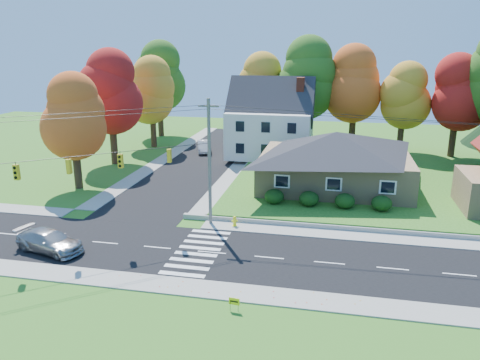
# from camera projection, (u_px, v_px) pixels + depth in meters

# --- Properties ---
(ground) EXTENTS (120.00, 120.00, 0.00)m
(ground) POSITION_uv_depth(u_px,v_px,m) (212.00, 253.00, 32.30)
(ground) COLOR #3D7923
(road_main) EXTENTS (90.00, 8.00, 0.02)m
(road_main) POSITION_uv_depth(u_px,v_px,m) (212.00, 252.00, 32.30)
(road_main) COLOR black
(road_main) RESTS_ON ground
(road_cross) EXTENTS (8.00, 44.00, 0.02)m
(road_cross) POSITION_uv_depth(u_px,v_px,m) (204.00, 160.00, 58.30)
(road_cross) COLOR black
(road_cross) RESTS_ON ground
(sidewalk_north) EXTENTS (90.00, 2.00, 0.08)m
(sidewalk_north) POSITION_uv_depth(u_px,v_px,m) (228.00, 226.00, 36.99)
(sidewalk_north) COLOR #9C9A90
(sidewalk_north) RESTS_ON ground
(sidewalk_south) EXTENTS (90.00, 2.00, 0.08)m
(sidewalk_south) POSITION_uv_depth(u_px,v_px,m) (190.00, 287.00, 27.59)
(sidewalk_south) COLOR #9C9A90
(sidewalk_south) RESTS_ON ground
(lawn) EXTENTS (30.00, 30.00, 0.50)m
(lawn) POSITION_uv_depth(u_px,v_px,m) (382.00, 178.00, 49.43)
(lawn) COLOR #3D7923
(lawn) RESTS_ON ground
(ranch_house) EXTENTS (14.60, 10.60, 5.40)m
(ranch_house) POSITION_uv_depth(u_px,v_px,m) (335.00, 159.00, 44.86)
(ranch_house) COLOR tan
(ranch_house) RESTS_ON lawn
(colonial_house) EXTENTS (10.40, 8.40, 9.60)m
(colonial_house) POSITION_uv_depth(u_px,v_px,m) (271.00, 123.00, 57.33)
(colonial_house) COLOR silver
(colonial_house) RESTS_ON lawn
(hedge_row) EXTENTS (10.70, 1.70, 1.27)m
(hedge_row) POSITION_uv_depth(u_px,v_px,m) (327.00, 200.00, 39.73)
(hedge_row) COLOR #163A10
(hedge_row) RESTS_ON lawn
(traffic_infrastructure) EXTENTS (38.10, 10.66, 10.00)m
(traffic_infrastructure) POSITION_uv_depth(u_px,v_px,m) (214.00, 176.00, 32.16)
(traffic_infrastructure) COLOR #666059
(traffic_infrastructure) RESTS_ON ground
(tree_lot_0) EXTENTS (6.72, 6.72, 12.51)m
(tree_lot_0) POSITION_uv_depth(u_px,v_px,m) (263.00, 87.00, 62.34)
(tree_lot_0) COLOR #3F2A19
(tree_lot_0) RESTS_ON lawn
(tree_lot_1) EXTENTS (7.84, 7.84, 14.60)m
(tree_lot_1) POSITION_uv_depth(u_px,v_px,m) (308.00, 79.00, 59.86)
(tree_lot_1) COLOR #3F2A19
(tree_lot_1) RESTS_ON lawn
(tree_lot_2) EXTENTS (7.28, 7.28, 13.56)m
(tree_lot_2) POSITION_uv_depth(u_px,v_px,m) (355.00, 84.00, 59.81)
(tree_lot_2) COLOR #3F2A19
(tree_lot_2) RESTS_ON lawn
(tree_lot_3) EXTENTS (6.16, 6.16, 11.47)m
(tree_lot_3) POSITION_uv_depth(u_px,v_px,m) (404.00, 96.00, 58.06)
(tree_lot_3) COLOR #3F2A19
(tree_lot_3) RESTS_ON lawn
(tree_lot_4) EXTENTS (6.72, 6.72, 12.51)m
(tree_lot_4) POSITION_uv_depth(u_px,v_px,m) (458.00, 93.00, 55.76)
(tree_lot_4) COLOR #3F2A19
(tree_lot_4) RESTS_ON lawn
(tree_west_0) EXTENTS (6.16, 6.16, 11.47)m
(tree_west_0) POSITION_uv_depth(u_px,v_px,m) (72.00, 117.00, 44.91)
(tree_west_0) COLOR #3F2A19
(tree_west_0) RESTS_ON ground
(tree_west_1) EXTENTS (7.28, 7.28, 13.56)m
(tree_west_1) POSITION_uv_depth(u_px,v_px,m) (110.00, 93.00, 54.14)
(tree_west_1) COLOR #3F2A19
(tree_west_1) RESTS_ON ground
(tree_west_2) EXTENTS (6.72, 6.72, 12.51)m
(tree_west_2) POSITION_uv_depth(u_px,v_px,m) (151.00, 90.00, 63.53)
(tree_west_2) COLOR #3F2A19
(tree_west_2) RESTS_ON ground
(tree_west_3) EXTENTS (7.84, 7.84, 14.60)m
(tree_west_3) POSITION_uv_depth(u_px,v_px,m) (159.00, 77.00, 71.08)
(tree_west_3) COLOR #3F2A19
(tree_west_3) RESTS_ON ground
(silver_sedan) EXTENTS (5.47, 3.28, 1.48)m
(silver_sedan) POSITION_uv_depth(u_px,v_px,m) (49.00, 241.00, 32.29)
(silver_sedan) COLOR #9A9A9D
(silver_sedan) RESTS_ON road_main
(white_car) EXTENTS (2.99, 4.88, 1.52)m
(white_car) POSITION_uv_depth(u_px,v_px,m) (204.00, 146.00, 62.19)
(white_car) COLOR silver
(white_car) RESTS_ON road_cross
(fire_hydrant) EXTENTS (0.51, 0.39, 0.88)m
(fire_hydrant) POSITION_uv_depth(u_px,v_px,m) (235.00, 222.00, 36.77)
(fire_hydrant) COLOR #FFF517
(fire_hydrant) RESTS_ON ground
(yard_sign) EXTENTS (0.60, 0.10, 0.76)m
(yard_sign) POSITION_uv_depth(u_px,v_px,m) (234.00, 302.00, 25.12)
(yard_sign) COLOR black
(yard_sign) RESTS_ON ground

